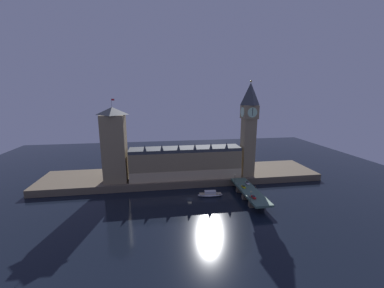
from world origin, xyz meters
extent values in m
plane|color=black|center=(0.00, 0.00, 0.00)|extent=(400.00, 400.00, 0.00)
cube|color=brown|center=(0.00, 39.00, 2.60)|extent=(220.00, 42.00, 5.20)
cube|color=#8E7A56|center=(1.00, 28.92, 15.78)|extent=(84.54, 16.85, 21.17)
cube|color=#D5B989|center=(1.00, 20.38, 9.01)|extent=(84.54, 0.20, 7.62)
cube|color=#383D42|center=(1.00, 28.92, 27.56)|extent=(84.54, 15.50, 2.40)
cone|color=#383D42|center=(-29.20, 21.76, 31.09)|extent=(2.40, 2.40, 4.66)
cone|color=#383D42|center=(-17.12, 21.76, 31.09)|extent=(2.40, 2.40, 4.66)
cone|color=#383D42|center=(-5.04, 21.76, 31.09)|extent=(2.40, 2.40, 4.66)
cone|color=#383D42|center=(7.03, 21.76, 31.09)|extent=(2.40, 2.40, 4.66)
cone|color=#383D42|center=(19.11, 21.76, 31.09)|extent=(2.40, 2.40, 4.66)
cone|color=#383D42|center=(31.19, 21.76, 31.09)|extent=(2.40, 2.40, 4.66)
cube|color=#8E7A56|center=(49.65, 26.14, 27.78)|extent=(9.27, 9.27, 45.17)
cube|color=#8E7A56|center=(49.65, 26.14, 55.44)|extent=(10.94, 10.94, 10.15)
cylinder|color=#B7E5B7|center=(49.65, 20.54, 55.44)|extent=(7.44, 0.25, 7.44)
cylinder|color=#B7E5B7|center=(49.65, 31.73, 55.44)|extent=(7.44, 0.25, 7.44)
cylinder|color=#B7E5B7|center=(55.24, 26.14, 55.44)|extent=(0.25, 7.44, 7.44)
cylinder|color=#B7E5B7|center=(44.05, 26.14, 55.44)|extent=(0.25, 7.44, 7.44)
cube|color=black|center=(49.65, 20.36, 56.00)|extent=(0.36, 0.10, 5.58)
pyramid|color=#383D42|center=(49.65, 26.14, 68.84)|extent=(10.94, 10.94, 16.64)
sphere|color=gold|center=(49.65, 26.14, 77.96)|extent=(1.60, 1.60, 1.60)
cube|color=#8E7A56|center=(-51.14, 29.62, 29.78)|extent=(16.24, 16.24, 49.17)
pyramid|color=#383D42|center=(-51.14, 29.62, 57.06)|extent=(16.57, 16.57, 5.40)
cylinder|color=#99999E|center=(-51.14, 29.62, 62.77)|extent=(0.24, 0.24, 6.00)
cube|color=red|center=(-50.04, 29.62, 64.87)|extent=(2.00, 0.08, 1.20)
cube|color=#476656|center=(39.65, -5.00, 5.40)|extent=(11.25, 46.00, 1.40)
cube|color=brown|center=(39.65, -16.50, 2.35)|extent=(9.56, 3.20, 4.70)
cube|color=brown|center=(39.65, -5.00, 2.35)|extent=(9.56, 3.20, 4.70)
cube|color=brown|center=(39.65, 6.50, 2.35)|extent=(9.56, 3.20, 4.70)
cube|color=yellow|center=(37.17, -0.52, 6.65)|extent=(1.75, 4.17, 0.74)
cube|color=black|center=(37.17, -0.52, 7.24)|extent=(1.43, 1.87, 0.45)
cylinder|color=black|center=(36.34, 0.77, 6.42)|extent=(0.22, 0.64, 0.64)
cylinder|color=black|center=(38.00, 0.77, 6.42)|extent=(0.22, 0.64, 0.64)
cylinder|color=black|center=(36.34, -1.81, 6.42)|extent=(0.22, 0.64, 0.64)
cylinder|color=black|center=(38.00, -1.81, 6.42)|extent=(0.22, 0.64, 0.64)
cube|color=red|center=(37.17, -17.30, 6.73)|extent=(1.80, 4.19, 0.91)
cube|color=black|center=(37.17, -17.30, 7.41)|extent=(1.48, 1.89, 0.45)
cylinder|color=black|center=(36.32, -16.00, 6.42)|extent=(0.22, 0.64, 0.64)
cylinder|color=black|center=(38.03, -16.00, 6.42)|extent=(0.22, 0.64, 0.64)
cylinder|color=black|center=(36.32, -18.59, 6.42)|extent=(0.22, 0.64, 0.64)
cylinder|color=black|center=(38.03, -18.59, 6.42)|extent=(0.22, 0.64, 0.64)
cube|color=silver|center=(42.12, 5.71, 6.72)|extent=(1.78, 4.57, 0.88)
cube|color=black|center=(42.12, 5.71, 7.38)|extent=(1.46, 2.05, 0.45)
cylinder|color=black|center=(42.97, 4.30, 6.42)|extent=(0.22, 0.64, 0.64)
cylinder|color=black|center=(41.28, 4.30, 6.42)|extent=(0.22, 0.64, 0.64)
cylinder|color=black|center=(42.97, 7.13, 6.42)|extent=(0.22, 0.64, 0.64)
cylinder|color=black|center=(41.28, 7.13, 6.42)|extent=(0.22, 0.64, 0.64)
cylinder|color=black|center=(34.70, -16.63, 6.51)|extent=(0.28, 0.28, 0.82)
cylinder|color=brown|center=(34.70, -16.63, 7.26)|extent=(0.38, 0.38, 0.68)
sphere|color=tan|center=(34.70, -16.63, 7.71)|extent=(0.22, 0.22, 0.22)
cylinder|color=black|center=(44.60, -3.00, 6.49)|extent=(0.28, 0.28, 0.78)
cylinder|color=brown|center=(44.60, -3.00, 7.21)|extent=(0.38, 0.38, 0.65)
sphere|color=tan|center=(44.60, -3.00, 7.64)|extent=(0.21, 0.21, 0.21)
cylinder|color=black|center=(34.70, 3.63, 6.54)|extent=(0.28, 0.28, 0.89)
cylinder|color=#47384C|center=(34.70, 3.63, 7.36)|extent=(0.38, 0.38, 0.74)
sphere|color=tan|center=(34.70, 3.63, 7.84)|extent=(0.24, 0.24, 0.24)
cylinder|color=#2D3333|center=(34.30, -19.72, 6.35)|extent=(0.56, 0.56, 0.50)
cylinder|color=#2D3333|center=(34.30, -19.72, 8.91)|extent=(0.18, 0.18, 4.62)
sphere|color=#F9E5A3|center=(34.30, -19.72, 11.77)|extent=(0.60, 0.60, 0.60)
sphere|color=#F9E5A3|center=(33.85, -19.72, 11.42)|extent=(0.44, 0.44, 0.44)
sphere|color=#F9E5A3|center=(34.75, -19.72, 11.42)|extent=(0.44, 0.44, 0.44)
cylinder|color=#2D3333|center=(34.30, 9.72, 6.35)|extent=(0.56, 0.56, 0.50)
cylinder|color=#2D3333|center=(34.30, 9.72, 9.12)|extent=(0.18, 0.18, 5.04)
sphere|color=#F9E5A3|center=(34.30, 9.72, 12.19)|extent=(0.60, 0.60, 0.60)
sphere|color=#F9E5A3|center=(33.85, 9.72, 11.84)|extent=(0.44, 0.44, 0.44)
sphere|color=#F9E5A3|center=(34.75, 9.72, 11.84)|extent=(0.44, 0.44, 0.44)
ellipsoid|color=white|center=(14.57, 2.49, 0.98)|extent=(17.36, 5.93, 1.97)
cube|color=tan|center=(14.57, 2.49, 1.88)|extent=(15.25, 4.85, 0.24)
cube|color=silver|center=(14.57, 2.49, 2.98)|extent=(7.87, 3.45, 1.97)
camera|label=1|loc=(-20.67, -144.23, 69.04)|focal=22.00mm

